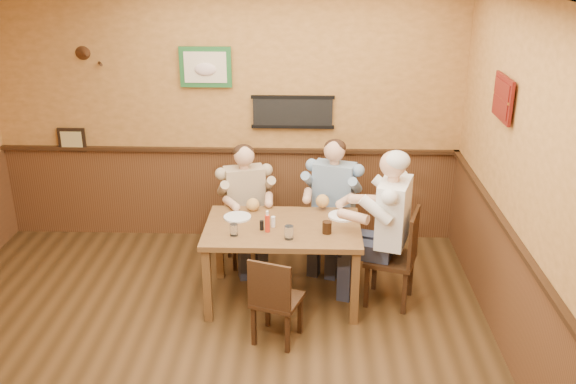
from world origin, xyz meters
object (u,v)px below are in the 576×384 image
dining_table (283,235)px  chair_right_end (391,257)px  chair_near_side (277,298)px  diner_blue_polo (334,208)px  diner_tan_shirt (245,211)px  chair_back_left (245,227)px  diner_white_elder (392,237)px  chair_back_right (333,224)px  salt_shaker (273,222)px  water_glass_mid (289,232)px  water_glass_left (234,230)px  cola_tumbler (327,227)px  pepper_shaker (262,225)px  hot_sauce_bottle (267,222)px

dining_table → chair_right_end: (0.98, -0.00, -0.20)m
chair_near_side → diner_blue_polo: size_ratio=0.67×
diner_tan_shirt → diner_blue_polo: (0.90, 0.05, 0.02)m
chair_right_end → diner_blue_polo: 0.94m
chair_back_left → diner_white_elder: bearing=-44.9°
chair_back_right → salt_shaker: salt_shaker is taller
diner_white_elder → water_glass_mid: 0.97m
diner_white_elder → salt_shaker: (-1.07, -0.01, 0.14)m
chair_near_side → water_glass_left: (-0.40, 0.44, 0.40)m
diner_tan_shirt → chair_right_end: bearing=-44.9°
chair_back_right → cola_tumbler: 1.00m
water_glass_left → water_glass_mid: bearing=-6.0°
chair_right_end → salt_shaker: size_ratio=9.41×
dining_table → diner_blue_polo: 0.92m
chair_near_side → diner_tan_shirt: size_ratio=0.69×
chair_back_left → chair_near_side: chair_back_left is taller
diner_tan_shirt → water_glass_left: (-0.00, -0.94, 0.23)m
chair_back_right → water_glass_mid: (-0.42, -1.04, 0.39)m
diner_blue_polo → cola_tumbler: bearing=-77.9°
dining_table → chair_right_end: bearing=-0.2°
water_glass_mid → chair_right_end: bearing=15.6°
chair_back_left → diner_tan_shirt: 0.17m
diner_white_elder → water_glass_mid: bearing=-57.2°
chair_back_left → diner_blue_polo: size_ratio=0.68×
chair_right_end → chair_back_left: bearing=-100.3°
dining_table → chair_near_side: 0.70m
chair_back_right → chair_right_end: 0.93m
diner_blue_polo → water_glass_mid: 1.14m
diner_white_elder → dining_table: bearing=-73.0°
pepper_shaker → diner_blue_polo: bearing=52.4°
cola_tumbler → water_glass_mid: bearing=-159.0°
dining_table → water_glass_mid: water_glass_mid is taller
hot_sauce_bottle → pepper_shaker: bearing=146.1°
diner_blue_polo → salt_shaker: diner_blue_polo is taller
chair_right_end → hot_sauce_bottle: bearing=-66.7°
diner_white_elder → hot_sauce_bottle: bearing=-66.7°
chair_near_side → diner_tan_shirt: (-0.40, 1.38, 0.18)m
diner_white_elder → cola_tumbler: bearing=-60.3°
diner_tan_shirt → hot_sauce_bottle: (0.29, -0.85, 0.26)m
chair_back_right → diner_blue_polo: bearing=107.8°
diner_tan_shirt → diner_blue_polo: size_ratio=0.97×
chair_back_right → chair_near_side: bearing=-91.6°
chair_right_end → water_glass_mid: 1.02m
chair_near_side → diner_blue_polo: diner_blue_polo is taller
cola_tumbler → hot_sauce_bottle: size_ratio=0.61×
salt_shaker → pepper_shaker: bearing=-144.8°
chair_back_right → hot_sauce_bottle: (-0.61, -0.90, 0.42)m
diner_white_elder → water_glass_mid: size_ratio=11.08×
diner_white_elder → water_glass_left: size_ratio=12.36×
chair_back_left → salt_shaker: 0.90m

